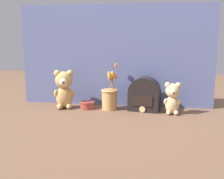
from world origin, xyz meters
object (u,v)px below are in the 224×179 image
Objects in this scene: teddy_bear_large at (64,88)px; flower_vase at (110,97)px; teddy_bear_medium at (172,98)px; vintage_radio at (144,96)px; decorative_tin_tall at (87,105)px.

teddy_bear_large is 0.84× the size of flower_vase.
teddy_bear_large is at bearing 177.43° from teddy_bear_medium.
flower_vase is at bearing -178.88° from vintage_radio.
teddy_bear_large is at bearing -177.48° from vintage_radio.
teddy_bear_large is at bearing -175.75° from decorative_tin_tall.
decorative_tin_tall is at bearing -178.18° from vintage_radio.
flower_vase is 0.24m from vintage_radio.
vintage_radio is (0.24, 0.00, 0.02)m from flower_vase.
teddy_bear_medium is 0.19m from vintage_radio.
vintage_radio is at bearing 2.52° from teddy_bear_large.
teddy_bear_medium reaches higher than decorative_tin_tall.
teddy_bear_medium is at bearing -7.20° from flower_vase.
vintage_radio is (-0.18, 0.06, -0.01)m from teddy_bear_medium.
vintage_radio is 0.41m from decorative_tin_tall.
flower_vase is at bearing 3.56° from teddy_bear_large.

